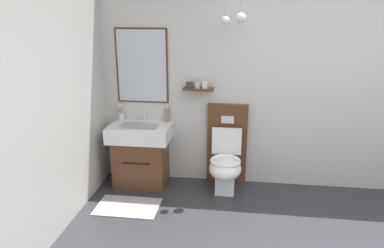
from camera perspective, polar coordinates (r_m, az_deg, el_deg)
The scene contains 8 objects.
wall_back at distance 4.42m, azimuth 19.92°, elevation 6.02°, with size 5.46×0.44×2.51m.
wall_left at distance 3.03m, azimuth -27.17°, elevation 0.22°, with size 0.12×3.88×2.51m, color beige.
bath_mat at distance 4.11m, azimuth -10.10°, elevation -12.72°, with size 0.68×0.44×0.01m, color #9E9993.
vanity_sink_left at distance 4.45m, azimuth -8.06°, elevation -4.48°, with size 0.73×0.50×0.75m.
tap_on_left_sink at distance 4.49m, azimuth -7.65°, elevation 1.39°, with size 0.03×0.13×0.11m.
toilet at distance 4.32m, azimuth 5.38°, elevation -5.47°, with size 0.48×0.62×1.00m.
toothbrush_cup at distance 4.56m, azimuth -11.15°, elevation 1.33°, with size 0.07×0.07×0.21m.
soap_dispenser at distance 4.41m, azimuth -3.97°, elevation 1.45°, with size 0.06×0.06×0.20m.
Camera 1 is at (-0.95, -2.36, 2.05)m, focal length 33.80 mm.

